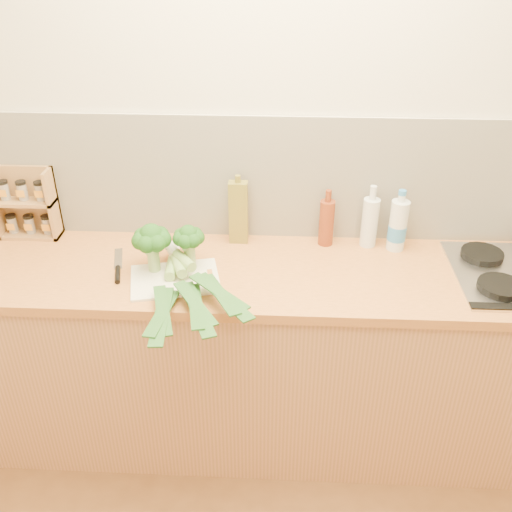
# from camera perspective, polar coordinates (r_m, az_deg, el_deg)

# --- Properties ---
(room_shell) EXTENTS (3.50, 3.50, 3.50)m
(room_shell) POSITION_cam_1_polar(r_m,az_deg,el_deg) (2.43, 1.73, 7.72)
(room_shell) COLOR beige
(room_shell) RESTS_ON ground
(counter) EXTENTS (3.20, 0.62, 0.90)m
(counter) POSITION_cam_1_polar(r_m,az_deg,el_deg) (2.56, 1.31, -9.88)
(counter) COLOR #B7784C
(counter) RESTS_ON ground
(chopping_board) EXTENTS (0.39, 0.32, 0.01)m
(chopping_board) POSITION_cam_1_polar(r_m,az_deg,el_deg) (2.25, -8.10, -2.30)
(chopping_board) COLOR silver
(chopping_board) RESTS_ON counter
(broccoli_left) EXTENTS (0.15, 0.15, 0.20)m
(broccoli_left) POSITION_cam_1_polar(r_m,az_deg,el_deg) (2.24, -10.40, 1.64)
(broccoli_left) COLOR #84A560
(broccoli_left) RESTS_ON chopping_board
(broccoli_right) EXTENTS (0.13, 0.13, 0.18)m
(broccoli_right) POSITION_cam_1_polar(r_m,az_deg,el_deg) (2.25, -6.76, 1.74)
(broccoli_right) COLOR #84A560
(broccoli_right) RESTS_ON chopping_board
(leek_front) EXTENTS (0.12, 0.70, 0.04)m
(leek_front) POSITION_cam_1_polar(r_m,az_deg,el_deg) (2.22, -8.63, -1.99)
(leek_front) COLOR white
(leek_front) RESTS_ON chopping_board
(leek_mid) EXTENTS (0.28, 0.62, 0.04)m
(leek_mid) POSITION_cam_1_polar(r_m,az_deg,el_deg) (2.18, -7.30, -1.98)
(leek_mid) COLOR white
(leek_mid) RESTS_ON chopping_board
(leek_back) EXTENTS (0.41, 0.53, 0.04)m
(leek_back) POSITION_cam_1_polar(r_m,az_deg,el_deg) (2.17, -6.15, -1.41)
(leek_back) COLOR white
(leek_back) RESTS_ON chopping_board
(chefs_knife) EXTENTS (0.09, 0.28, 0.02)m
(chefs_knife) POSITION_cam_1_polar(r_m,az_deg,el_deg) (2.34, -13.65, -1.42)
(chefs_knife) COLOR silver
(chefs_knife) RESTS_ON counter
(spice_rack) EXTENTS (0.26, 0.10, 0.31)m
(spice_rack) POSITION_cam_1_polar(r_m,az_deg,el_deg) (2.68, -21.90, 4.63)
(spice_rack) COLOR tan
(spice_rack) RESTS_ON counter
(oil_tin) EXTENTS (0.08, 0.05, 0.31)m
(oil_tin) POSITION_cam_1_polar(r_m,az_deg,el_deg) (2.43, -1.77, 4.43)
(oil_tin) COLOR olive
(oil_tin) RESTS_ON counter
(glass_bottle) EXTENTS (0.07, 0.07, 0.27)m
(glass_bottle) POSITION_cam_1_polar(r_m,az_deg,el_deg) (2.46, 11.31, 3.42)
(glass_bottle) COLOR silver
(glass_bottle) RESTS_ON counter
(amber_bottle) EXTENTS (0.06, 0.06, 0.25)m
(amber_bottle) POSITION_cam_1_polar(r_m,az_deg,el_deg) (2.45, 7.07, 3.41)
(amber_bottle) COLOR maroon
(amber_bottle) RESTS_ON counter
(water_bottle) EXTENTS (0.08, 0.08, 0.25)m
(water_bottle) POSITION_cam_1_polar(r_m,az_deg,el_deg) (2.46, 13.98, 2.86)
(water_bottle) COLOR silver
(water_bottle) RESTS_ON counter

